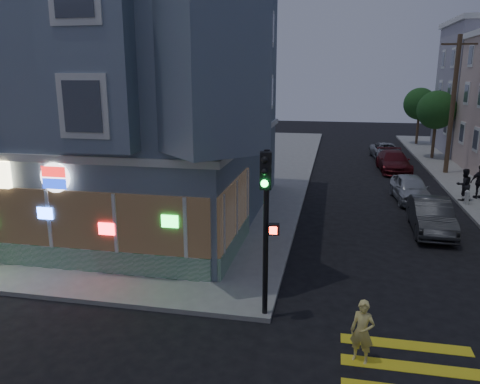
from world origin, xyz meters
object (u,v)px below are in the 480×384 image
(utility_pole, at_px, (453,103))
(fire_hydrant, at_px, (467,197))
(parked_car_a, at_px, (410,188))
(pedestrian_b, at_px, (480,182))
(pedestrian_a, at_px, (464,185))
(parked_car_b, at_px, (431,216))
(running_child, at_px, (362,332))
(street_tree_far, at_px, (420,104))
(street_tree_near, at_px, (437,110))
(traffic_signal, at_px, (266,207))
(parked_car_c, at_px, (394,162))
(parked_car_d, at_px, (386,151))

(utility_pole, xyz_separation_m, fire_hydrant, (-0.70, -8.37, -4.25))
(utility_pole, distance_m, parked_car_a, 9.39)
(pedestrian_b, bearing_deg, pedestrian_a, 18.31)
(pedestrian_a, distance_m, parked_car_b, 5.95)
(running_child, xyz_separation_m, pedestrian_a, (5.94, 15.69, 0.22))
(fire_hydrant, bearing_deg, street_tree_far, 87.70)
(pedestrian_a, distance_m, parked_car_a, 2.72)
(utility_pole, xyz_separation_m, street_tree_far, (0.20, 14.00, -0.86))
(street_tree_near, distance_m, traffic_signal, 29.36)
(street_tree_far, bearing_deg, utility_pole, -90.82)
(parked_car_c, bearing_deg, parked_car_b, -92.61)
(pedestrian_a, height_order, parked_car_c, pedestrian_a)
(utility_pole, relative_size, parked_car_c, 1.83)
(parked_car_c, distance_m, fire_hydrant, 9.09)
(parked_car_c, bearing_deg, street_tree_near, 54.49)
(street_tree_near, relative_size, parked_car_d, 1.18)
(street_tree_far, xyz_separation_m, parked_car_a, (-3.60, -21.74, -3.23))
(utility_pole, bearing_deg, pedestrian_a, -95.28)
(parked_car_a, bearing_deg, utility_pole, 61.83)
(running_child, xyz_separation_m, fire_hydrant, (5.94, 14.90, -0.23))
(utility_pole, distance_m, parked_car_b, 13.95)
(parked_car_c, relative_size, parked_car_d, 1.10)
(pedestrian_b, distance_m, traffic_signal, 17.74)
(pedestrian_a, bearing_deg, street_tree_near, -113.86)
(fire_hydrant, bearing_deg, parked_car_a, 166.88)
(running_child, bearing_deg, traffic_signal, 170.34)
(utility_pole, height_order, traffic_signal, utility_pole)
(parked_car_a, distance_m, parked_car_c, 8.05)
(street_tree_near, relative_size, parked_car_c, 1.08)
(parked_car_c, bearing_deg, fire_hydrant, -75.89)
(street_tree_near, height_order, traffic_signal, street_tree_near)
(utility_pole, xyz_separation_m, parked_car_c, (-3.40, 0.32, -4.08))
(traffic_signal, bearing_deg, running_child, -39.61)
(parked_car_b, bearing_deg, utility_pole, 76.96)
(parked_car_a, bearing_deg, pedestrian_a, -1.14)
(fire_hydrant, bearing_deg, pedestrian_a, 90.00)
(parked_car_c, relative_size, traffic_signal, 1.06)
(pedestrian_b, bearing_deg, utility_pole, -102.48)
(street_tree_far, relative_size, traffic_signal, 1.14)
(traffic_signal, bearing_deg, pedestrian_a, 49.40)
(pedestrian_a, bearing_deg, parked_car_d, -98.42)
(parked_car_d, bearing_deg, fire_hydrant, -85.74)
(pedestrian_b, height_order, parked_car_b, pedestrian_b)
(parked_car_b, bearing_deg, running_child, -106.91)
(street_tree_near, bearing_deg, street_tree_far, 90.00)
(running_child, height_order, parked_car_c, running_child)
(utility_pole, relative_size, pedestrian_a, 5.27)
(street_tree_near, distance_m, running_child, 30.22)
(parked_car_a, xyz_separation_m, fire_hydrant, (2.70, -0.63, -0.16))
(street_tree_far, bearing_deg, parked_car_c, -104.74)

